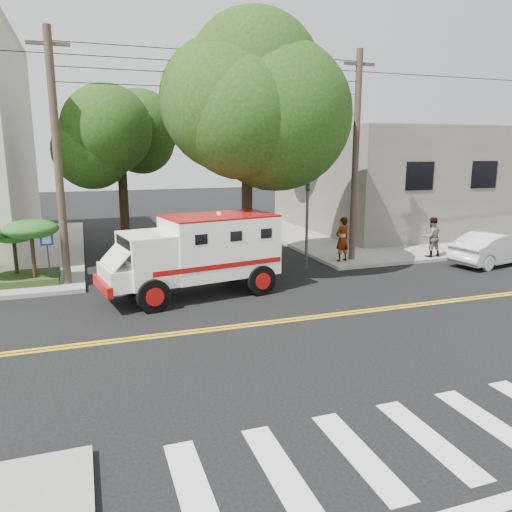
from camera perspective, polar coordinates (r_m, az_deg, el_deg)
name	(u,v)px	position (r m, az deg, el deg)	size (l,w,h in m)	color
ground	(268,323)	(14.71, 1.36, -7.65)	(100.00, 100.00, 0.00)	black
sidewalk_ne	(394,228)	(32.57, 15.48, 3.09)	(17.00, 17.00, 0.15)	gray
building_right	(412,178)	(33.53, 17.43, 8.51)	(14.00, 12.00, 6.00)	#605B52
utility_pole_left	(58,163)	(18.97, -21.70, 9.87)	(0.28, 0.28, 9.00)	#382D23
utility_pole_right	(355,160)	(22.17, 11.30, 10.70)	(0.28, 0.28, 9.00)	#382D23
tree_main	(260,90)	(20.45, 0.42, 18.40)	(6.08, 5.70, 9.85)	black
tree_left	(127,132)	(24.84, -14.50, 13.54)	(4.48, 4.20, 7.70)	black
tree_right	(313,130)	(31.84, 6.58, 14.12)	(4.80, 4.50, 8.20)	black
traffic_signal	(307,217)	(20.66, 5.85, 4.45)	(0.15, 0.18, 3.60)	#3F3F42
accessibility_sign	(48,251)	(19.51, -22.72, 0.53)	(0.45, 0.10, 2.02)	#3F3F42
palm_planter	(11,243)	(20.03, -26.23, 1.32)	(3.52, 2.63, 2.36)	#1E3314
armored_truck	(199,251)	(17.19, -6.54, 0.61)	(6.32, 3.28, 2.74)	white
parked_sedan	(494,248)	(24.12, 25.54, 0.78)	(1.51, 4.33, 1.43)	silver
pedestrian_a	(342,239)	(22.02, 9.83, 1.90)	(0.71, 0.46, 1.94)	gray
pedestrian_b	(431,237)	(24.00, 19.42, 2.06)	(0.88, 0.68, 1.81)	gray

